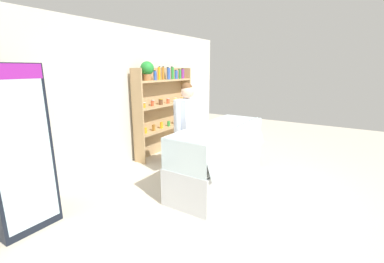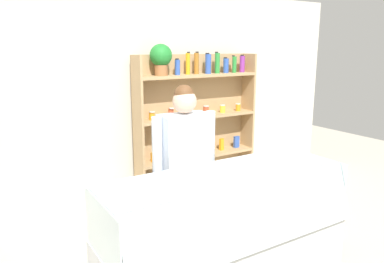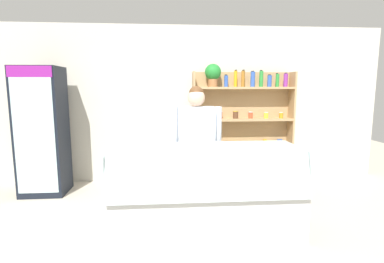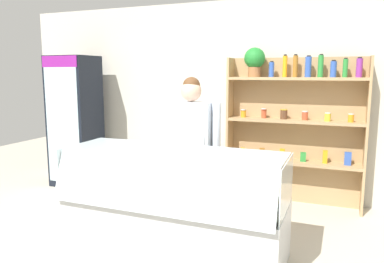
% 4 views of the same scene
% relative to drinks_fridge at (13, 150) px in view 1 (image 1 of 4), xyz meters
% --- Properties ---
extents(ground_plane, '(12.00, 12.00, 0.00)m').
position_rel_drinks_fridge_xyz_m(ground_plane, '(2.34, -1.50, -0.98)').
color(ground_plane, beige).
extents(back_wall, '(6.80, 0.10, 2.70)m').
position_rel_drinks_fridge_xyz_m(back_wall, '(2.34, 0.58, 0.37)').
color(back_wall, beige).
rests_on(back_wall, ground).
extents(drinks_fridge, '(0.65, 0.58, 1.97)m').
position_rel_drinks_fridge_xyz_m(drinks_fridge, '(0.00, 0.00, 0.00)').
color(drinks_fridge, black).
rests_on(drinks_fridge, ground).
extents(shelving_unit, '(1.73, 0.29, 2.04)m').
position_rel_drinks_fridge_xyz_m(shelving_unit, '(3.16, 0.34, 0.17)').
color(shelving_unit, tan).
rests_on(shelving_unit, ground).
extents(deli_display_case, '(2.10, 0.81, 1.01)m').
position_rel_drinks_fridge_xyz_m(deli_display_case, '(2.33, -1.52, -0.67)').
color(deli_display_case, silver).
rests_on(deli_display_case, ground).
extents(shop_clerk, '(0.66, 0.25, 1.67)m').
position_rel_drinks_fridge_xyz_m(shop_clerk, '(2.29, -0.94, 0.01)').
color(shop_clerk, '#383D51').
rests_on(shop_clerk, ground).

